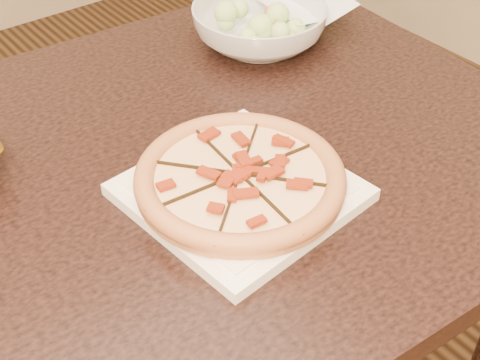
{
  "coord_description": "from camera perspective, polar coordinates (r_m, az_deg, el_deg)",
  "views": [
    {
      "loc": [
        -0.18,
        -0.71,
        1.34
      ],
      "look_at": [
        0.24,
        -0.17,
        0.78
      ],
      "focal_mm": 50.0,
      "sensor_mm": 36.0,
      "label": 1
    }
  ],
  "objects": [
    {
      "name": "dining_table",
      "position": [
        1.01,
        -9.94,
        -5.08
      ],
      "size": [
        1.37,
        0.93,
        0.75
      ],
      "color": "black",
      "rests_on": "floor"
    },
    {
      "name": "plate",
      "position": [
        0.89,
        0.0,
        -0.96
      ],
      "size": [
        0.29,
        0.29,
        0.02
      ],
      "color": "white",
      "rests_on": "dining_table"
    },
    {
      "name": "pizza",
      "position": [
        0.88,
        -0.0,
        0.2
      ],
      "size": [
        0.28,
        0.28,
        0.03
      ],
      "color": "#CB7547",
      "rests_on": "plate"
    },
    {
      "name": "salad_bowl",
      "position": [
        1.23,
        1.66,
        12.98
      ],
      "size": [
        0.31,
        0.31,
        0.08
      ],
      "primitive_type": "imported",
      "rotation": [
        0.0,
        0.0,
        0.38
      ],
      "color": "silver",
      "rests_on": "dining_table"
    },
    {
      "name": "cling_film",
      "position": [
        1.3,
        5.39,
        13.73
      ],
      "size": [
        0.17,
        0.15,
        0.05
      ],
      "primitive_type": null,
      "rotation": [
        0.0,
        0.0,
        0.13
      ],
      "color": "white",
      "rests_on": "dining_table"
    }
  ]
}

